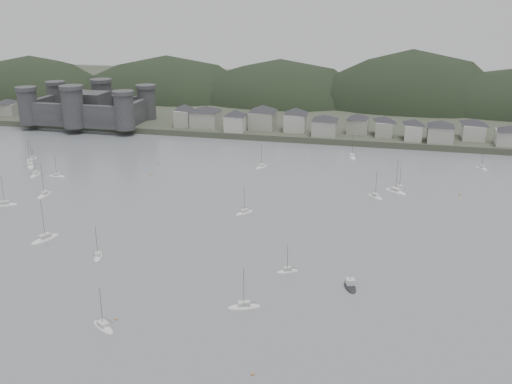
# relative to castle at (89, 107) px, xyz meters

# --- Properties ---
(ground) EXTENTS (900.00, 900.00, 0.00)m
(ground) POSITION_rel_castle_xyz_m (120.00, -179.80, -10.96)
(ground) COLOR slate
(ground) RESTS_ON ground
(far_shore_land) EXTENTS (900.00, 250.00, 3.00)m
(far_shore_land) POSITION_rel_castle_xyz_m (120.00, 115.20, -9.46)
(far_shore_land) COLOR #383D2D
(far_shore_land) RESTS_ON ground
(forested_ridge) EXTENTS (851.55, 103.94, 102.57)m
(forested_ridge) POSITION_rel_castle_xyz_m (124.83, 89.60, -22.25)
(forested_ridge) COLOR black
(forested_ridge) RESTS_ON ground
(castle) EXTENTS (66.00, 43.00, 20.00)m
(castle) POSITION_rel_castle_xyz_m (0.00, 0.00, 0.00)
(castle) COLOR #333335
(castle) RESTS_ON far_shore_land
(waterfront_town) EXTENTS (451.48, 28.46, 12.92)m
(waterfront_town) POSITION_rel_castle_xyz_m (170.59, 3.54, -2.30)
(waterfront_town) COLOR gray
(waterfront_town) RESTS_ON far_shore_land
(sailboat_lead) EXTENTS (4.16, 8.97, 11.80)m
(sailboat_lead) POSITION_rel_castle_xyz_m (23.66, -88.27, -10.79)
(sailboat_lead) COLOR silver
(sailboat_lead) RESTS_ON ground
(moored_fleet) EXTENTS (240.88, 169.29, 13.52)m
(moored_fleet) POSITION_rel_castle_xyz_m (121.99, -107.97, -10.79)
(moored_fleet) COLOR silver
(moored_fleet) RESTS_ON ground
(motor_launch_near) EXTENTS (4.73, 7.94, 3.80)m
(motor_launch_near) POSITION_rel_castle_xyz_m (156.68, -154.71, -10.67)
(motor_launch_near) COLOR black
(motor_launch_near) RESTS_ON ground
(mooring_buoys) EXTENTS (160.44, 135.67, 0.70)m
(mooring_buoys) POSITION_rel_castle_xyz_m (100.29, -126.20, -10.81)
(mooring_buoys) COLOR #C87E42
(mooring_buoys) RESTS_ON ground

